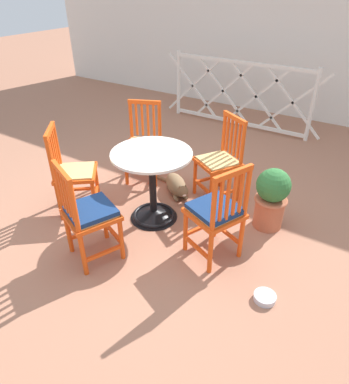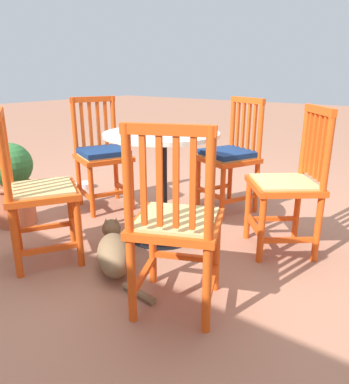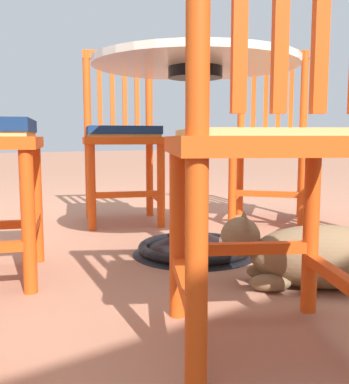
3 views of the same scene
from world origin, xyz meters
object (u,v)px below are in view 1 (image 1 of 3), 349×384
at_px(orange_chair_near_fence, 216,213).
at_px(orange_chair_facing_out, 73,173).
at_px(terracotta_planter, 271,197).
at_px(orange_chair_by_planter, 89,214).
at_px(pet_water_bowl, 265,297).
at_px(cafe_table, 153,193).
at_px(orange_chair_tucked_in, 220,161).
at_px(orange_chair_at_corner, 143,144).
at_px(tabby_cat, 177,186).

distance_m(orange_chair_near_fence, orange_chair_facing_out, 1.53).
bearing_deg(orange_chair_near_fence, terracotta_planter, 68.73).
distance_m(orange_chair_facing_out, terracotta_planter, 1.95).
height_order(orange_chair_by_planter, pet_water_bowl, orange_chair_by_planter).
relative_size(cafe_table, orange_chair_tucked_in, 0.83).
bearing_deg(orange_chair_at_corner, orange_chair_by_planter, -71.39).
distance_m(orange_chair_near_fence, tabby_cat, 1.11).
bearing_deg(orange_chair_near_fence, tabby_cat, 139.93).
xyz_separation_m(orange_chair_by_planter, orange_chair_at_corner, (-0.46, 1.36, -0.01)).
xyz_separation_m(cafe_table, orange_chair_near_fence, (0.77, -0.17, 0.16)).
xyz_separation_m(cafe_table, orange_chair_facing_out, (-0.76, -0.31, 0.15)).
bearing_deg(cafe_table, orange_chair_by_planter, -98.43).
bearing_deg(terracotta_planter, cafe_table, -154.35).
bearing_deg(orange_chair_at_corner, orange_chair_tucked_in, 5.40).
relative_size(orange_chair_by_planter, orange_chair_facing_out, 1.00).
distance_m(orange_chair_facing_out, tabby_cat, 1.14).
bearing_deg(pet_water_bowl, orange_chair_at_corner, 151.41).
xyz_separation_m(orange_chair_at_corner, orange_chair_facing_out, (-0.19, -0.92, 0.00)).
distance_m(orange_chair_near_fence, terracotta_planter, 0.72).
distance_m(orange_chair_near_fence, pet_water_bowl, 0.75).
height_order(orange_chair_near_fence, orange_chair_at_corner, same).
height_order(cafe_table, orange_chair_facing_out, orange_chair_facing_out).
relative_size(orange_chair_tucked_in, tabby_cat, 1.37).
distance_m(orange_chair_by_planter, terracotta_planter, 1.68).
distance_m(terracotta_planter, pet_water_bowl, 1.01).
xyz_separation_m(cafe_table, orange_chair_by_planter, (-0.11, -0.75, 0.16)).
xyz_separation_m(orange_chair_near_fence, tabby_cat, (-0.81, 0.68, -0.35)).
distance_m(orange_chair_near_fence, orange_chair_tucked_in, 0.96).
height_order(orange_chair_facing_out, terracotta_planter, orange_chair_facing_out).
distance_m(cafe_table, tabby_cat, 0.54).
xyz_separation_m(orange_chair_facing_out, tabby_cat, (0.72, 0.82, -0.34)).
bearing_deg(tabby_cat, cafe_table, -85.46).
relative_size(orange_chair_by_planter, orange_chair_at_corner, 1.00).
bearing_deg(orange_chair_facing_out, terracotta_planter, 24.15).
relative_size(orange_chair_by_planter, orange_chair_near_fence, 1.00).
height_order(orange_chair_near_fence, orange_chair_tucked_in, same).
relative_size(orange_chair_near_fence, orange_chair_tucked_in, 1.00).
bearing_deg(orange_chair_at_corner, terracotta_planter, -4.53).
relative_size(cafe_table, orange_chair_at_corner, 0.83).
xyz_separation_m(cafe_table, terracotta_planter, (1.02, 0.49, 0.04)).
relative_size(tabby_cat, terracotta_planter, 1.07).
bearing_deg(orange_chair_by_planter, orange_chair_near_fence, 33.34).
relative_size(orange_chair_facing_out, terracotta_planter, 1.47).
relative_size(cafe_table, terracotta_planter, 1.23).
height_order(cafe_table, orange_chair_tucked_in, orange_chair_tucked_in).
distance_m(orange_chair_by_planter, orange_chair_near_fence, 1.05).
relative_size(orange_chair_at_corner, terracotta_planter, 1.47).
distance_m(orange_chair_by_planter, orange_chair_at_corner, 1.44).
bearing_deg(terracotta_planter, orange_chair_facing_out, -155.85).
distance_m(cafe_table, terracotta_planter, 1.14).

